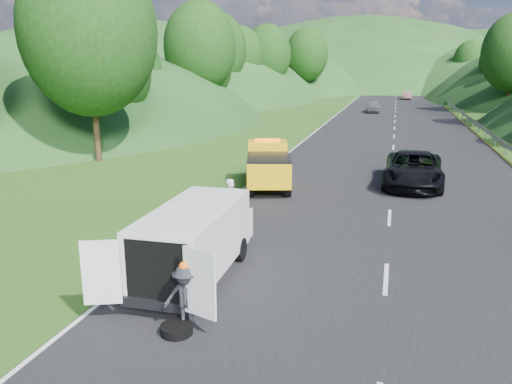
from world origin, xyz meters
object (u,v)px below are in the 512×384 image
(tow_truck, at_px, (268,165))
(passing_suv, at_px, (412,186))
(child, at_px, (204,254))
(woman, at_px, (232,224))
(worker, at_px, (186,330))
(suitcase, at_px, (146,226))
(spare_tire, at_px, (177,334))
(white_van, at_px, (196,238))

(tow_truck, height_order, passing_suv, tow_truck)
(child, relative_size, passing_suv, 0.15)
(woman, bearing_deg, child, -172.83)
(worker, bearing_deg, suitcase, 116.90)
(woman, relative_size, spare_tire, 2.37)
(tow_truck, relative_size, white_van, 0.95)
(white_van, bearing_deg, passing_suv, 63.68)
(child, relative_size, spare_tire, 1.26)
(tow_truck, distance_m, passing_suv, 7.30)
(white_van, relative_size, woman, 3.44)
(suitcase, height_order, passing_suv, passing_suv)
(tow_truck, height_order, suitcase, tow_truck)
(suitcase, bearing_deg, tow_truck, 72.78)
(worker, relative_size, suitcase, 2.86)
(tow_truck, relative_size, passing_suv, 0.93)
(child, distance_m, suitcase, 3.02)
(worker, relative_size, spare_tire, 2.13)
(tow_truck, xyz_separation_m, spare_tire, (1.43, -13.95, -1.11))
(suitcase, bearing_deg, woman, 36.46)
(spare_tire, bearing_deg, child, 104.00)
(tow_truck, xyz_separation_m, woman, (0.12, -6.02, -1.11))
(spare_tire, xyz_separation_m, passing_suv, (5.43, 16.19, 0.00))
(woman, relative_size, suitcase, 3.18)
(spare_tire, relative_size, passing_suv, 0.12)
(passing_suv, bearing_deg, child, -118.05)
(tow_truck, relative_size, spare_tire, 7.71)
(child, height_order, passing_suv, passing_suv)
(white_van, distance_m, passing_suv, 14.60)
(worker, bearing_deg, spare_tire, -128.34)
(tow_truck, relative_size, suitcase, 10.36)
(tow_truck, distance_m, white_van, 10.98)
(suitcase, xyz_separation_m, spare_tire, (3.88, -6.04, -0.27))
(suitcase, distance_m, spare_tire, 7.18)
(spare_tire, bearing_deg, passing_suv, 71.45)
(child, bearing_deg, passing_suv, 73.36)
(woman, bearing_deg, tow_truck, 5.88)
(woman, height_order, spare_tire, woman)
(worker, relative_size, passing_suv, 0.26)
(woman, height_order, worker, woman)
(white_van, xyz_separation_m, suitcase, (-3.16, 3.04, -0.91))
(child, relative_size, suitcase, 1.69)
(woman, bearing_deg, white_van, -168.43)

